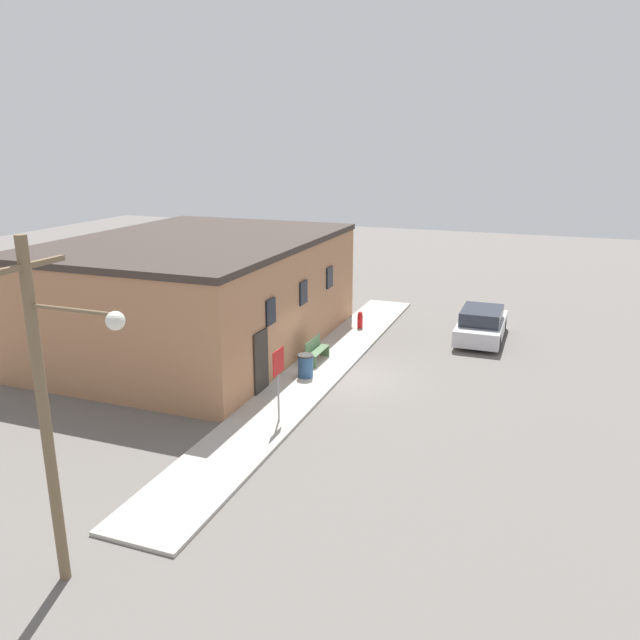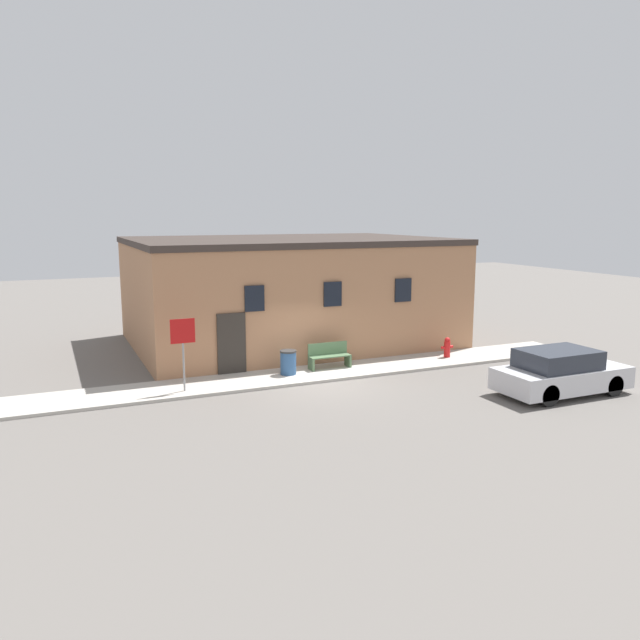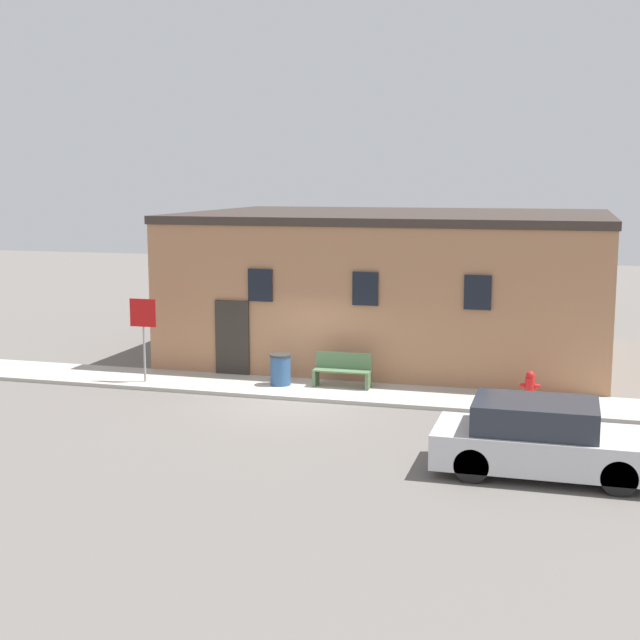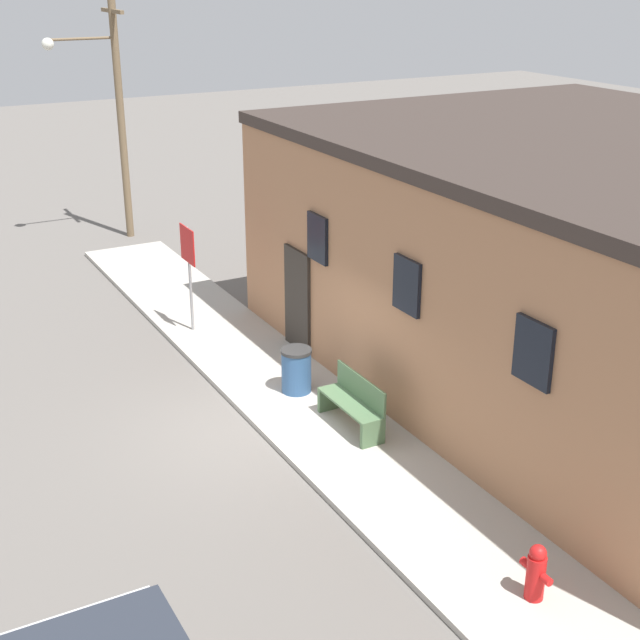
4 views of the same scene
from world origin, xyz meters
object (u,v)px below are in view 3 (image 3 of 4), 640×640
bench (342,371)px  parked_car (543,440)px  stop_sign (143,323)px  fire_hydrant (530,386)px  trash_bin (280,369)px

bench → parked_car: parked_car is taller
stop_sign → bench: bearing=9.1°
fire_hydrant → stop_sign: stop_sign is taller
fire_hydrant → bench: (-4.86, 0.28, 0.05)m
fire_hydrant → stop_sign: (-10.20, -0.57, 1.23)m
trash_bin → parked_car: size_ratio=0.20×
fire_hydrant → bench: bearing=176.7°
stop_sign → parked_car: (10.66, -4.72, -1.04)m
parked_car → stop_sign: bearing=156.1°
fire_hydrant → parked_car: parked_car is taller
parked_car → fire_hydrant: bearing=95.0°
trash_bin → fire_hydrant: bearing=-0.4°
trash_bin → stop_sign: bearing=-170.5°
stop_sign → parked_car: size_ratio=0.54×
stop_sign → trash_bin: stop_sign is taller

